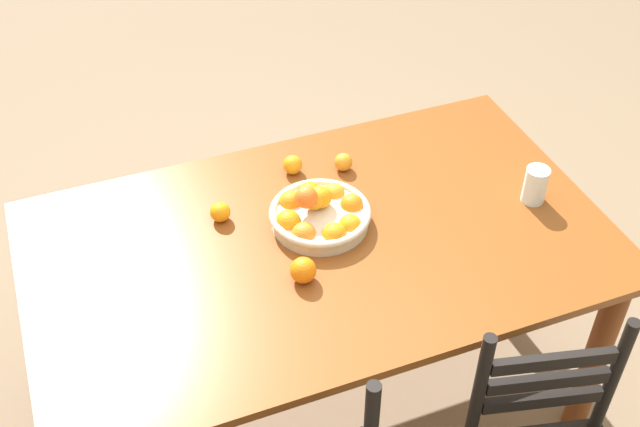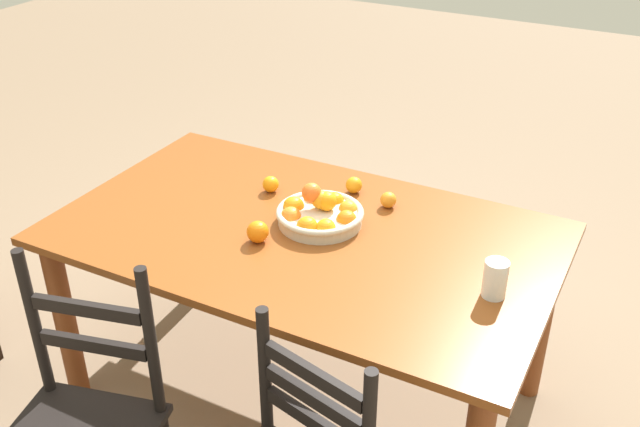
{
  "view_description": "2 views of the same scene",
  "coord_description": "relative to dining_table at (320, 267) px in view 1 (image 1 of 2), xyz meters",
  "views": [
    {
      "loc": [
        0.63,
        1.64,
        2.43
      ],
      "look_at": [
        -0.03,
        -0.07,
        0.81
      ],
      "focal_mm": 44.98,
      "sensor_mm": 36.0,
      "label": 1
    },
    {
      "loc": [
        -1.08,
        1.93,
        2.1
      ],
      "look_at": [
        -0.03,
        -0.07,
        0.81
      ],
      "focal_mm": 41.08,
      "sensor_mm": 36.0,
      "label": 2
    }
  ],
  "objects": [
    {
      "name": "orange_loose_0",
      "position": [
        -0.2,
        -0.29,
        0.14
      ],
      "size": [
        0.06,
        0.06,
        0.06
      ],
      "primitive_type": "sphere",
      "color": "orange",
      "rests_on": "dining_table"
    },
    {
      "name": "drinking_glass",
      "position": [
        -0.7,
        0.07,
        0.17
      ],
      "size": [
        0.07,
        0.07,
        0.12
      ],
      "primitive_type": "cylinder",
      "color": "silver",
      "rests_on": "dining_table"
    },
    {
      "name": "orange_loose_2",
      "position": [
        0.25,
        -0.2,
        0.14
      ],
      "size": [
        0.06,
        0.06,
        0.06
      ],
      "primitive_type": "sphere",
      "color": "orange",
      "rests_on": "dining_table"
    },
    {
      "name": "fruit_bowl",
      "position": [
        -0.02,
        -0.07,
        0.15
      ],
      "size": [
        0.31,
        0.31,
        0.14
      ],
      "color": "beige",
      "rests_on": "dining_table"
    },
    {
      "name": "orange_loose_1",
      "position": [
        -0.03,
        -0.34,
        0.15
      ],
      "size": [
        0.06,
        0.06,
        0.06
      ],
      "primitive_type": "sphere",
      "color": "orange",
      "rests_on": "dining_table"
    },
    {
      "name": "ground_plane",
      "position": [
        0.0,
        0.0,
        -0.65
      ],
      "size": [
        12.0,
        12.0,
        0.0
      ],
      "primitive_type": "plane",
      "color": "#806951"
    },
    {
      "name": "orange_loose_3",
      "position": [
        0.1,
        0.14,
        0.15
      ],
      "size": [
        0.08,
        0.08,
        0.08
      ],
      "primitive_type": "sphere",
      "color": "orange",
      "rests_on": "dining_table"
    },
    {
      "name": "dining_table",
      "position": [
        0.0,
        0.0,
        0.0
      ],
      "size": [
        1.75,
        1.04,
        0.77
      ],
      "color": "brown",
      "rests_on": "ground"
    }
  ]
}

